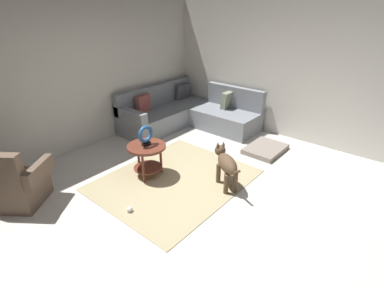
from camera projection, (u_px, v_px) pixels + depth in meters
The scene contains 11 objects.
ground_plane at pixel (204, 205), 4.09m from camera, with size 6.00×6.00×0.10m, color silver.
wall_back at pixel (75, 76), 5.18m from camera, with size 6.00×0.12×2.70m, color silver.
wall_right at pixel (300, 71), 5.52m from camera, with size 0.12×6.00×2.70m, color silver.
area_rug at pixel (175, 180), 4.57m from camera, with size 2.30×1.90×0.01m, color tan.
sectional_couch at pixel (188, 114), 6.48m from camera, with size 2.20×2.25×0.88m.
armchair at pixel (15, 184), 3.88m from camera, with size 0.96×1.00×0.88m.
side_table at pixel (147, 152), 4.52m from camera, with size 0.60×0.60×0.54m.
torus_sculpture at pixel (146, 135), 4.39m from camera, with size 0.28×0.08×0.33m.
dog_bed_mat at pixel (265, 149), 5.46m from camera, with size 0.80×0.60×0.09m, color gray.
dog at pixel (226, 164), 4.27m from camera, with size 0.52×0.73×0.63m.
dog_toy_ball at pixel (130, 210), 3.85m from camera, with size 0.08×0.08×0.08m, color silver.
Camera 1 is at (-2.65, -2.00, 2.49)m, focal length 27.19 mm.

